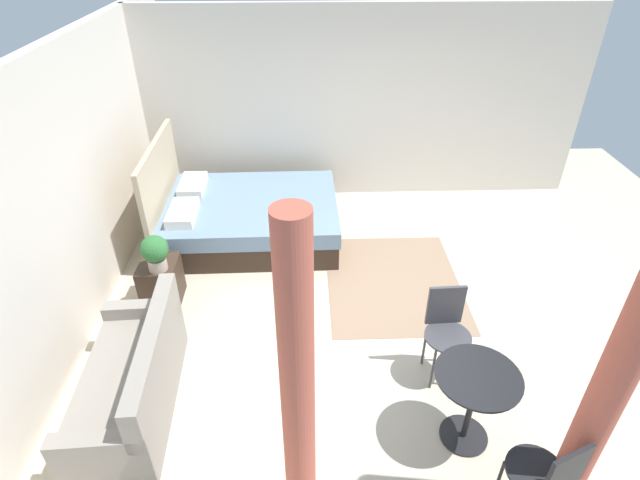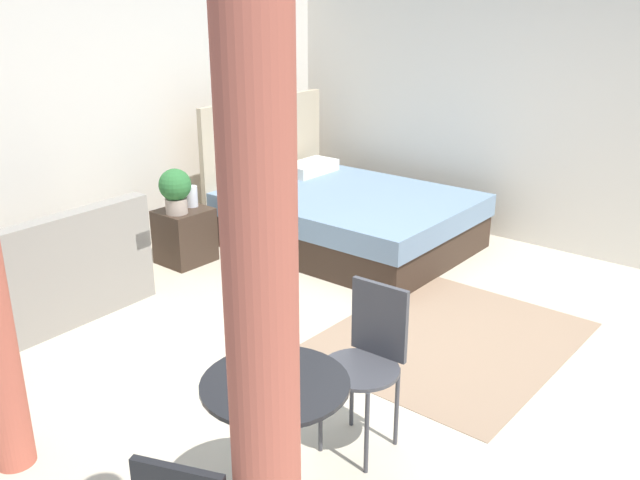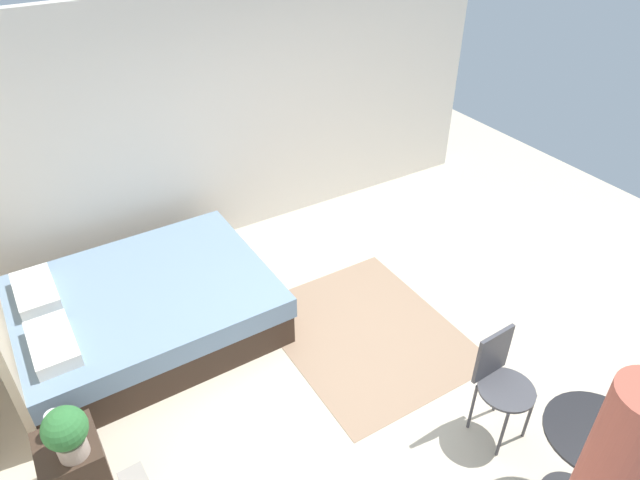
% 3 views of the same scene
% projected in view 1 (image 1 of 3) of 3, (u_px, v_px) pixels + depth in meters
% --- Properties ---
extents(ground_plane, '(8.22, 9.27, 0.02)m').
position_uv_depth(ground_plane, '(382.00, 300.00, 5.62)').
color(ground_plane, beige).
extents(wall_back, '(8.22, 0.12, 2.70)m').
position_uv_depth(wall_back, '(67.00, 198.00, 4.78)').
color(wall_back, silver).
rests_on(wall_back, ground).
extents(wall_right, '(0.12, 6.27, 2.70)m').
position_uv_depth(wall_right, '(363.00, 106.00, 7.04)').
color(wall_right, silver).
rests_on(wall_right, ground).
extents(area_rug, '(1.86, 1.54, 0.01)m').
position_uv_depth(area_rug, '(393.00, 282.00, 5.87)').
color(area_rug, '#93755B').
rests_on(area_rug, ground).
extents(bed, '(1.75, 2.27, 1.33)m').
position_uv_depth(bed, '(246.00, 216.00, 6.55)').
color(bed, '#38281E').
rests_on(bed, ground).
extents(couch, '(1.61, 0.78, 0.85)m').
position_uv_depth(couch, '(133.00, 383.00, 4.25)').
color(couch, gray).
rests_on(couch, ground).
extents(nightstand, '(0.45, 0.40, 0.50)m').
position_uv_depth(nightstand, '(161.00, 282.00, 5.47)').
color(nightstand, '#38281E').
rests_on(nightstand, ground).
extents(potted_plant, '(0.28, 0.28, 0.40)m').
position_uv_depth(potted_plant, '(155.00, 252.00, 5.13)').
color(potted_plant, tan).
rests_on(potted_plant, nightstand).
extents(vase, '(0.11, 0.11, 0.19)m').
position_uv_depth(vase, '(157.00, 250.00, 5.38)').
color(vase, silver).
rests_on(vase, nightstand).
extents(balcony_table, '(0.66, 0.66, 0.74)m').
position_uv_depth(balcony_table, '(474.00, 395.00, 3.87)').
color(balcony_table, black).
rests_on(balcony_table, ground).
extents(cafe_chair_near_window, '(0.44, 0.44, 0.91)m').
position_uv_depth(cafe_chair_near_window, '(446.00, 324.00, 4.47)').
color(cafe_chair_near_window, '#3F3F44').
rests_on(cafe_chair_near_window, ground).
extents(cafe_chair_near_couch, '(0.53, 0.53, 0.93)m').
position_uv_depth(cafe_chair_near_couch, '(549.00, 476.00, 3.26)').
color(cafe_chair_near_couch, black).
rests_on(cafe_chair_near_couch, ground).
extents(curtain_left, '(0.22, 0.22, 2.55)m').
position_uv_depth(curtain_left, '(610.00, 389.00, 2.97)').
color(curtain_left, '#C15B47').
rests_on(curtain_left, ground).
extents(curtain_right, '(0.20, 0.20, 2.55)m').
position_uv_depth(curtain_right, '(298.00, 397.00, 2.92)').
color(curtain_right, '#C15B47').
rests_on(curtain_right, ground).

